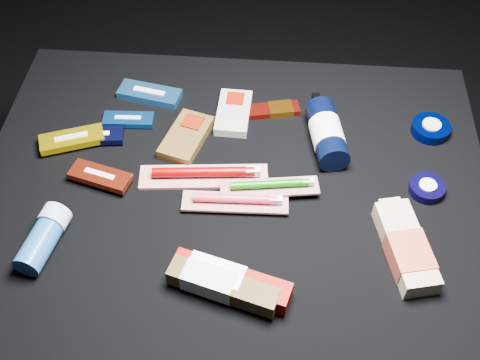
# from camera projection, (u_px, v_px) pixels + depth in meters

# --- Properties ---
(ground) EXTENTS (3.00, 3.00, 0.00)m
(ground) POSITION_uv_depth(u_px,v_px,m) (233.00, 294.00, 1.45)
(ground) COLOR black
(ground) RESTS_ON ground
(cloth_table) EXTENTS (0.98, 0.78, 0.40)m
(cloth_table) POSITION_uv_depth(u_px,v_px,m) (233.00, 249.00, 1.29)
(cloth_table) COLOR black
(cloth_table) RESTS_ON ground
(luna_bar_0) EXTENTS (0.14, 0.08, 0.02)m
(luna_bar_0) POSITION_uv_depth(u_px,v_px,m) (150.00, 94.00, 1.30)
(luna_bar_0) COLOR #2367AC
(luna_bar_0) RESTS_ON cloth_table
(luna_bar_1) EXTENTS (0.11, 0.04, 0.01)m
(luna_bar_1) POSITION_uv_depth(u_px,v_px,m) (128.00, 120.00, 1.25)
(luna_bar_1) COLOR #0D448E
(luna_bar_1) RESTS_ON cloth_table
(luna_bar_2) EXTENTS (0.12, 0.06, 0.01)m
(luna_bar_2) POSITION_uv_depth(u_px,v_px,m) (96.00, 136.00, 1.21)
(luna_bar_2) COLOR black
(luna_bar_2) RESTS_ON cloth_table
(luna_bar_3) EXTENTS (0.13, 0.09, 0.02)m
(luna_bar_3) POSITION_uv_depth(u_px,v_px,m) (72.00, 139.00, 1.20)
(luna_bar_3) COLOR #D7B305
(luna_bar_3) RESTS_ON cloth_table
(luna_bar_4) EXTENTS (0.13, 0.07, 0.02)m
(luna_bar_4) POSITION_uv_depth(u_px,v_px,m) (100.00, 176.00, 1.14)
(luna_bar_4) COLOR maroon
(luna_bar_4) RESTS_ON cloth_table
(clif_bar_0) EXTENTS (0.10, 0.15, 0.02)m
(clif_bar_0) POSITION_uv_depth(u_px,v_px,m) (187.00, 135.00, 1.22)
(clif_bar_0) COLOR #4D3814
(clif_bar_0) RESTS_ON cloth_table
(clif_bar_1) EXTENTS (0.07, 0.13, 0.02)m
(clif_bar_1) POSITION_uv_depth(u_px,v_px,m) (234.00, 111.00, 1.26)
(clif_bar_1) COLOR #AAA9A2
(clif_bar_1) RESTS_ON cloth_table
(power_bar) EXTENTS (0.12, 0.06, 0.01)m
(power_bar) POSITION_uv_depth(u_px,v_px,m) (274.00, 110.00, 1.27)
(power_bar) COLOR maroon
(power_bar) RESTS_ON cloth_table
(lotion_bottle) EXTENTS (0.09, 0.20, 0.06)m
(lotion_bottle) POSITION_uv_depth(u_px,v_px,m) (327.00, 133.00, 1.19)
(lotion_bottle) COLOR black
(lotion_bottle) RESTS_ON cloth_table
(cream_tin_upper) EXTENTS (0.08, 0.08, 0.02)m
(cream_tin_upper) POSITION_uv_depth(u_px,v_px,m) (431.00, 128.00, 1.23)
(cream_tin_upper) COLOR black
(cream_tin_upper) RESTS_ON cloth_table
(cream_tin_lower) EXTENTS (0.07, 0.07, 0.02)m
(cream_tin_lower) POSITION_uv_depth(u_px,v_px,m) (427.00, 188.00, 1.13)
(cream_tin_lower) COLOR black
(cream_tin_lower) RESTS_ON cloth_table
(bodywash_bottle) EXTENTS (0.10, 0.19, 0.04)m
(bodywash_bottle) POSITION_uv_depth(u_px,v_px,m) (406.00, 248.00, 1.03)
(bodywash_bottle) COLOR #CCB18F
(bodywash_bottle) RESTS_ON cloth_table
(deodorant_stick) EXTENTS (0.07, 0.13, 0.05)m
(deodorant_stick) POSITION_uv_depth(u_px,v_px,m) (43.00, 238.00, 1.04)
(deodorant_stick) COLOR #1A5094
(deodorant_stick) RESTS_ON cloth_table
(toothbrush_pack_0) EXTENTS (0.25, 0.08, 0.03)m
(toothbrush_pack_0) POSITION_uv_depth(u_px,v_px,m) (205.00, 175.00, 1.15)
(toothbrush_pack_0) COLOR silver
(toothbrush_pack_0) RESTS_ON cloth_table
(toothbrush_pack_1) EXTENTS (0.20, 0.05, 0.02)m
(toothbrush_pack_1) POSITION_uv_depth(u_px,v_px,m) (237.00, 201.00, 1.10)
(toothbrush_pack_1) COLOR beige
(toothbrush_pack_1) RESTS_ON cloth_table
(toothbrush_pack_2) EXTENTS (0.19, 0.07, 0.02)m
(toothbrush_pack_2) POSITION_uv_depth(u_px,v_px,m) (271.00, 186.00, 1.12)
(toothbrush_pack_2) COLOR #B5ACA8
(toothbrush_pack_2) RESTS_ON cloth_table
(toothpaste_carton_red) EXTENTS (0.21, 0.10, 0.04)m
(toothpaste_carton_red) POSITION_uv_depth(u_px,v_px,m) (225.00, 279.00, 0.99)
(toothpaste_carton_red) COLOR #8D0400
(toothpaste_carton_red) RESTS_ON cloth_table
(toothpaste_carton_green) EXTENTS (0.19, 0.09, 0.04)m
(toothpaste_carton_green) POSITION_uv_depth(u_px,v_px,m) (218.00, 284.00, 0.98)
(toothpaste_carton_green) COLOR #3E320E
(toothpaste_carton_green) RESTS_ON cloth_table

